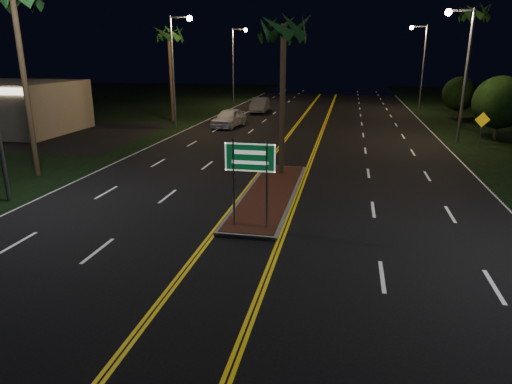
% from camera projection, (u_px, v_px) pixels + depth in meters
% --- Properties ---
extents(ground, '(120.00, 120.00, 0.00)m').
position_uv_depth(ground, '(231.00, 263.00, 14.02)').
color(ground, black).
rests_on(ground, ground).
extents(median_island, '(2.25, 10.25, 0.17)m').
position_uv_depth(median_island, '(270.00, 194.00, 20.56)').
color(median_island, gray).
rests_on(median_island, ground).
extents(highway_sign, '(1.80, 0.08, 3.20)m').
position_uv_depth(highway_sign, '(250.00, 166.00, 15.94)').
color(highway_sign, gray).
rests_on(highway_sign, ground).
extents(streetlight_left_mid, '(1.91, 0.44, 9.00)m').
position_uv_depth(streetlight_left_mid, '(177.00, 59.00, 36.86)').
color(streetlight_left_mid, gray).
rests_on(streetlight_left_mid, ground).
extents(streetlight_left_far, '(1.91, 0.44, 9.00)m').
position_uv_depth(streetlight_left_far, '(236.00, 57.00, 55.60)').
color(streetlight_left_far, gray).
rests_on(streetlight_left_far, ground).
extents(streetlight_right_mid, '(1.91, 0.44, 9.00)m').
position_uv_depth(streetlight_right_mid, '(462.00, 61.00, 30.97)').
color(streetlight_right_mid, gray).
rests_on(streetlight_right_mid, ground).
extents(streetlight_right_far, '(1.91, 0.44, 9.00)m').
position_uv_depth(streetlight_right_far, '(420.00, 58.00, 49.71)').
color(streetlight_right_far, gray).
rests_on(streetlight_right_far, ground).
extents(palm_median, '(2.40, 2.40, 8.30)m').
position_uv_depth(palm_median, '(284.00, 29.00, 21.73)').
color(palm_median, '#382819').
rests_on(palm_median, ground).
extents(palm_left_far, '(2.40, 2.40, 8.80)m').
position_uv_depth(palm_left_far, '(169.00, 34.00, 40.41)').
color(palm_left_far, '#382819').
rests_on(palm_left_far, ground).
extents(palm_right_far, '(2.40, 2.40, 10.30)m').
position_uv_depth(palm_right_far, '(474.00, 14.00, 37.03)').
color(palm_right_far, '#382819').
rests_on(palm_right_far, ground).
extents(shrub_mid, '(3.78, 3.78, 4.62)m').
position_uv_depth(shrub_mid, '(500.00, 102.00, 33.06)').
color(shrub_mid, '#382819').
rests_on(shrub_mid, ground).
extents(shrub_far, '(3.24, 3.24, 3.96)m').
position_uv_depth(shrub_far, '(460.00, 94.00, 44.46)').
color(shrub_far, '#382819').
rests_on(shrub_far, ground).
extents(car_near, '(3.11, 5.81, 1.84)m').
position_uv_depth(car_near, '(229.00, 116.00, 39.27)').
color(car_near, white).
rests_on(car_near, ground).
extents(car_far, '(2.57, 5.46, 1.78)m').
position_uv_depth(car_far, '(260.00, 104.00, 49.03)').
color(car_far, '#9899A0').
rests_on(car_far, ground).
extents(warning_sign, '(0.99, 0.21, 2.40)m').
position_uv_depth(warning_sign, '(482.00, 125.00, 30.48)').
color(warning_sign, gray).
rests_on(warning_sign, ground).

